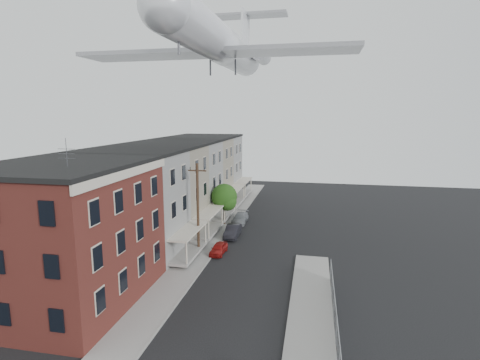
% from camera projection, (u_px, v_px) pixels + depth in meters
% --- Properties ---
extents(sidewalk_left, '(3.00, 62.00, 0.12)m').
position_uv_depth(sidewalk_left, '(215.00, 234.00, 43.02)').
color(sidewalk_left, gray).
rests_on(sidewalk_left, ground).
extents(sidewalk_right, '(3.00, 26.00, 0.12)m').
position_uv_depth(sidewalk_right, '(310.00, 333.00, 23.51)').
color(sidewalk_right, gray).
rests_on(sidewalk_right, ground).
extents(curb_left, '(0.15, 62.00, 0.14)m').
position_uv_depth(curb_left, '(228.00, 235.00, 42.74)').
color(curb_left, gray).
rests_on(curb_left, ground).
extents(curb_right, '(0.15, 26.00, 0.14)m').
position_uv_depth(curb_right, '(287.00, 330.00, 23.79)').
color(curb_right, gray).
rests_on(curb_right, ground).
extents(corner_building, '(10.31, 12.30, 12.15)m').
position_uv_depth(corner_building, '(66.00, 233.00, 26.97)').
color(corner_building, '#3E1713').
rests_on(corner_building, ground).
extents(row_house_a, '(11.98, 7.00, 10.30)m').
position_uv_depth(row_house_a, '(130.00, 203.00, 36.14)').
color(row_house_a, '#61615F').
rests_on(row_house_a, ground).
extents(row_house_b, '(11.98, 7.00, 10.30)m').
position_uv_depth(row_house_b, '(159.00, 189.00, 42.91)').
color(row_house_b, gray).
rests_on(row_house_b, ground).
extents(row_house_c, '(11.98, 7.00, 10.30)m').
position_uv_depth(row_house_c, '(181.00, 179.00, 49.67)').
color(row_house_c, '#61615F').
rests_on(row_house_c, ground).
extents(row_house_d, '(11.98, 7.00, 10.30)m').
position_uv_depth(row_house_d, '(197.00, 172.00, 56.43)').
color(row_house_d, gray).
rests_on(row_house_d, ground).
extents(row_house_e, '(11.98, 7.00, 10.30)m').
position_uv_depth(row_house_e, '(209.00, 165.00, 63.19)').
color(row_house_e, '#61615F').
rests_on(row_house_e, ground).
extents(chainlink_fence, '(0.06, 18.06, 1.90)m').
position_uv_depth(chainlink_fence, '(336.00, 331.00, 22.09)').
color(chainlink_fence, gray).
rests_on(chainlink_fence, ground).
extents(utility_pole, '(1.80, 0.26, 9.00)m').
position_uv_depth(utility_pole, '(198.00, 207.00, 36.45)').
color(utility_pole, black).
rests_on(utility_pole, ground).
extents(street_tree, '(3.22, 3.20, 5.20)m').
position_uv_depth(street_tree, '(225.00, 198.00, 46.18)').
color(street_tree, black).
rests_on(street_tree, ground).
extents(car_near, '(1.41, 3.20, 1.07)m').
position_uv_depth(car_near, '(219.00, 249.00, 36.94)').
color(car_near, maroon).
rests_on(car_near, ground).
extents(car_mid, '(1.48, 4.11, 1.35)m').
position_uv_depth(car_mid, '(233.00, 231.00, 42.06)').
color(car_mid, black).
rests_on(car_mid, ground).
extents(car_far, '(1.76, 4.27, 1.23)m').
position_uv_depth(car_far, '(240.00, 218.00, 47.54)').
color(car_far, gray).
rests_on(car_far, ground).
extents(airplane, '(27.22, 31.07, 9.05)m').
position_uv_depth(airplane, '(222.00, 45.00, 38.25)').
color(airplane, white).
rests_on(airplane, ground).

